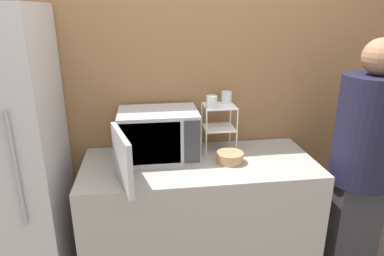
# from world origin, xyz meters

# --- Properties ---
(wall_back) EXTENTS (8.00, 0.06, 2.60)m
(wall_back) POSITION_xyz_m (0.00, 0.74, 1.30)
(wall_back) COLOR olive
(wall_back) RESTS_ON ground_plane
(counter) EXTENTS (1.59, 0.70, 0.91)m
(counter) POSITION_xyz_m (0.00, 0.35, 0.46)
(counter) COLOR #9E9993
(counter) RESTS_ON ground_plane
(microwave) EXTENTS (0.57, 0.79, 0.34)m
(microwave) POSITION_xyz_m (-0.28, 0.46, 1.08)
(microwave) COLOR #ADADB2
(microwave) RESTS_ON counter
(dish_rack) EXTENTS (0.23, 0.21, 0.34)m
(dish_rack) POSITION_xyz_m (0.17, 0.55, 1.16)
(dish_rack) COLOR white
(dish_rack) RESTS_ON counter
(glass_front_left) EXTENTS (0.08, 0.08, 0.09)m
(glass_front_left) POSITION_xyz_m (0.11, 0.49, 1.30)
(glass_front_left) COLOR silver
(glass_front_left) RESTS_ON dish_rack
(glass_back_right) EXTENTS (0.08, 0.08, 0.09)m
(glass_back_right) POSITION_xyz_m (0.24, 0.61, 1.30)
(glass_back_right) COLOR silver
(glass_back_right) RESTS_ON dish_rack
(bowl) EXTENTS (0.18, 0.18, 0.07)m
(bowl) POSITION_xyz_m (0.20, 0.31, 0.95)
(bowl) COLOR #AD7F56
(bowl) RESTS_ON counter
(person) EXTENTS (0.41, 0.41, 1.74)m
(person) POSITION_xyz_m (1.09, 0.17, 0.97)
(person) COLOR #2D2D33
(person) RESTS_ON ground_plane
(refrigerator) EXTENTS (0.73, 0.67, 1.94)m
(refrigerator) POSITION_xyz_m (-1.28, 0.38, 0.97)
(refrigerator) COLOR #B7B7BC
(refrigerator) RESTS_ON ground_plane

